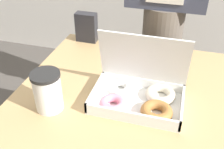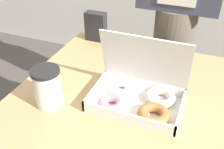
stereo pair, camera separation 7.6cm
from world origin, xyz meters
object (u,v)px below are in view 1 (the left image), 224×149
at_px(napkin_holder, 86,27).
at_px(person_customer, 166,3).
at_px(donut_box, 140,94).
at_px(coffee_cup, 48,91).

distance_m(napkin_holder, person_customer, 0.46).
bearing_deg(person_customer, donut_box, -89.99).
distance_m(donut_box, coffee_cup, 0.32).
bearing_deg(napkin_holder, coffee_cup, -83.78).
bearing_deg(coffee_cup, donut_box, 20.76).
bearing_deg(donut_box, napkin_holder, 130.98).
height_order(napkin_holder, person_customer, person_customer).
distance_m(coffee_cup, napkin_holder, 0.53).
xyz_separation_m(donut_box, napkin_holder, (-0.36, 0.41, 0.03)).
relative_size(donut_box, coffee_cup, 2.22).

